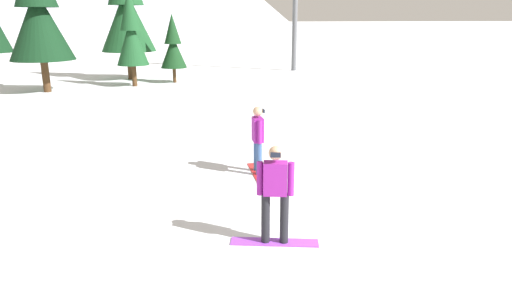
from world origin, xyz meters
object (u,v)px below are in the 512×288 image
Objects in this scene: snowboarder_foreground at (275,193)px; pine_tree_twin at (38,11)px; snowboarder_midground at (258,139)px; pine_tree_short at (131,33)px; pine_tree_slender at (126,8)px; pine_tree_broad at (173,45)px.

pine_tree_twin is (-8.11, 18.25, 3.16)m from snowboarder_foreground.
snowboarder_foreground is 1.03× the size of snowboarder_midground.
pine_tree_slender is at bearing 97.87° from pine_tree_short.
pine_tree_twin is 0.95× the size of pine_tree_slender.
snowboarder_foreground is at bearing -66.05° from pine_tree_twin.
snowboarder_midground is at bearing 83.83° from snowboarder_foreground.
snowboarder_foreground is 0.23× the size of pine_tree_twin.
pine_tree_short is at bearing -154.98° from pine_tree_broad.
snowboarder_midground is 19.85m from pine_tree_slender.
pine_tree_twin is at bearing 113.95° from snowboarder_foreground.
pine_tree_slender reaches higher than pine_tree_broad.
snowboarder_midground is 0.22× the size of pine_tree_slender.
pine_tree_short is at bearing 100.80° from snowboarder_foreground.
snowboarder_foreground is 23.28m from pine_tree_slender.
snowboarder_midground is at bearing -83.73° from pine_tree_broad.
snowboarder_foreground is 0.32× the size of pine_tree_short.
pine_tree_short is 0.68× the size of pine_tree_slender.
snowboarder_midground is at bearing -59.81° from pine_tree_twin.
pine_tree_broad is 0.51× the size of pine_tree_slender.
pine_tree_twin is at bearing 120.19° from snowboarder_midground.
pine_tree_broad is 0.74× the size of pine_tree_short.
pine_tree_slender is (-0.43, 3.13, 1.37)m from pine_tree_short.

